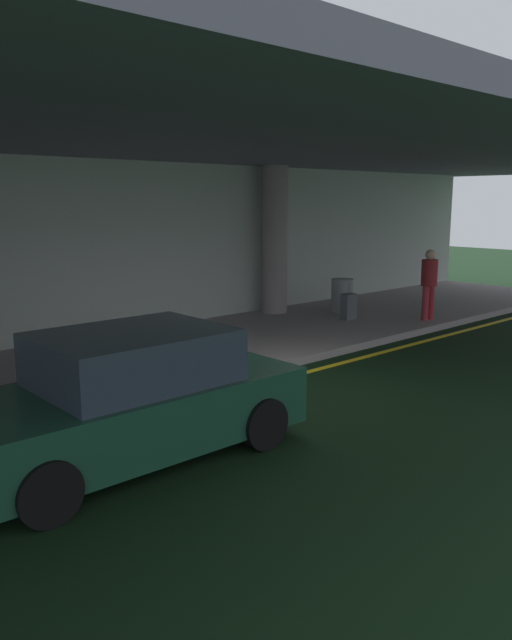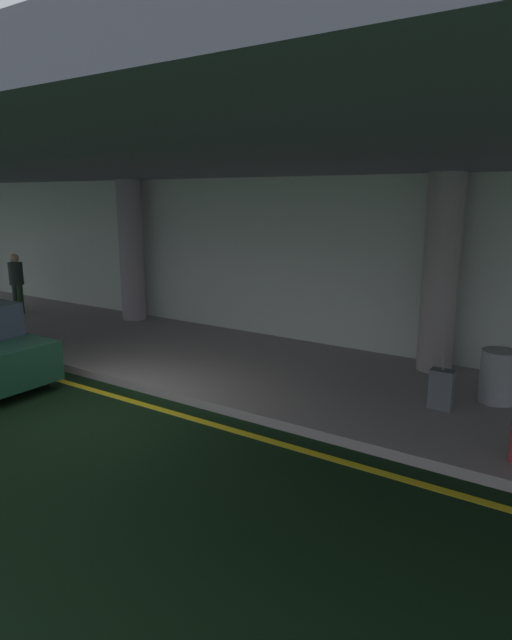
{
  "view_description": "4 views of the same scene",
  "coord_description": "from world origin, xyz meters",
  "views": [
    {
      "loc": [
        -7.62,
        -4.16,
        3.24
      ],
      "look_at": [
        0.4,
        2.52,
        1.14
      ],
      "focal_mm": 40.86,
      "sensor_mm": 36.0,
      "label": 1
    },
    {
      "loc": [
        -2.23,
        -8.63,
        2.39
      ],
      "look_at": [
        0.88,
        1.52,
        0.77
      ],
      "focal_mm": 28.29,
      "sensor_mm": 36.0,
      "label": 2
    },
    {
      "loc": [
        5.92,
        -10.54,
        3.4
      ],
      "look_at": [
        -0.22,
        1.36,
        0.8
      ],
      "focal_mm": 30.07,
      "sensor_mm": 36.0,
      "label": 3
    },
    {
      "loc": [
        -12.32,
        -0.83,
        3.4
      ],
      "look_at": [
        1.53,
        2.24,
        1.13
      ],
      "focal_mm": 35.88,
      "sensor_mm": 36.0,
      "label": 4
    }
  ],
  "objects": [
    {
      "name": "suitcase_upright_secondary",
      "position": [
        -3.9,
        1.82,
        0.46
      ],
      "size": [
        0.36,
        0.22,
        0.9
      ],
      "rotation": [
        0.0,
        0.0,
        -0.23
      ],
      "color": "#535357",
      "rests_on": "sidewalk"
    },
    {
      "name": "lane_stripe_yellow",
      "position": [
        0.0,
        0.68,
        0.0
      ],
      "size": [
        26.0,
        0.14,
        0.01
      ],
      "primitive_type": "cube",
      "color": "yellow",
      "rests_on": "ground"
    },
    {
      "name": "ground_plane",
      "position": [
        0.0,
        0.0,
        0.0
      ],
      "size": [
        60.0,
        60.0,
        0.0
      ],
      "primitive_type": "plane",
      "color": "black"
    },
    {
      "name": "trash_bin_steel",
      "position": [
        4.09,
        2.64,
        0.57
      ],
      "size": [
        0.56,
        0.56,
        0.85
      ],
      "primitive_type": "cylinder",
      "color": "gray",
      "rests_on": "sidewalk"
    },
    {
      "name": "ceiling_overhang",
      "position": [
        0.0,
        2.6,
        3.95
      ],
      "size": [
        28.0,
        13.2,
        0.3
      ],
      "primitive_type": "cube",
      "color": "gray",
      "rests_on": "support_column_far_left"
    },
    {
      "name": "car_silver",
      "position": [
        -4.11,
        -2.04,
        0.71
      ],
      "size": [
        4.1,
        1.92,
        1.5
      ],
      "rotation": [
        0.0,
        0.0,
        3.07
      ],
      "color": "#B9BCBD",
      "rests_on": "ground"
    },
    {
      "name": "suitcase_upright_primary",
      "position": [
        0.9,
        2.86,
        0.46
      ],
      "size": [
        0.36,
        0.22,
        0.9
      ],
      "rotation": [
        0.0,
        0.0,
        0.11
      ],
      "color": "black",
      "rests_on": "sidewalk"
    },
    {
      "name": "support_column_left_mid",
      "position": [
        4.0,
        4.77,
        1.97
      ],
      "size": [
        0.69,
        0.69,
        3.65
      ],
      "primitive_type": "cylinder",
      "color": "#A6A6AB",
      "rests_on": "sidewalk"
    },
    {
      "name": "bench_metal",
      "position": [
        5.43,
        3.95,
        0.5
      ],
      "size": [
        1.6,
        0.5,
        0.48
      ],
      "color": "slate",
      "rests_on": "sidewalk"
    },
    {
      "name": "terminal_back_wall",
      "position": [
        0.0,
        5.35,
        1.9
      ],
      "size": [
        26.0,
        0.3,
        3.8
      ],
      "primitive_type": "cube",
      "color": "#B3B5B2",
      "rests_on": "ground"
    },
    {
      "name": "sidewalk",
      "position": [
        0.0,
        3.1,
        0.07
      ],
      "size": [
        26.0,
        4.2,
        0.15
      ],
      "primitive_type": "cube",
      "color": "#ADADA8",
      "rests_on": "ground"
    },
    {
      "name": "car_white",
      "position": [
        1.52,
        -0.56,
        0.71
      ],
      "size": [
        4.1,
        1.92,
        1.5
      ],
      "rotation": [
        0.0,
        0.0,
        -0.04
      ],
      "color": "white",
      "rests_on": "ground"
    }
  ]
}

